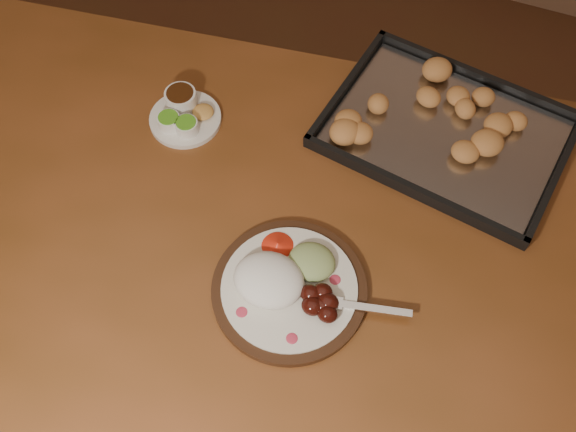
% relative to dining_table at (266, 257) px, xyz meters
% --- Properties ---
extents(dining_table, '(1.61, 1.09, 0.75)m').
position_rel_dining_table_xyz_m(dining_table, '(0.00, 0.00, 0.00)').
color(dining_table, brown).
rests_on(dining_table, ground).
extents(dinner_plate, '(0.34, 0.27, 0.06)m').
position_rel_dining_table_xyz_m(dinner_plate, '(0.08, -0.09, 0.12)').
color(dinner_plate, black).
rests_on(dinner_plate, dining_table).
extents(condiment_saucer, '(0.14, 0.14, 0.05)m').
position_rel_dining_table_xyz_m(condiment_saucer, '(-0.25, 0.18, 0.11)').
color(condiment_saucer, silver).
rests_on(condiment_saucer, dining_table).
extents(baking_tray, '(0.50, 0.40, 0.05)m').
position_rel_dining_table_xyz_m(baking_tray, '(0.25, 0.34, 0.11)').
color(baking_tray, black).
rests_on(baking_tray, dining_table).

